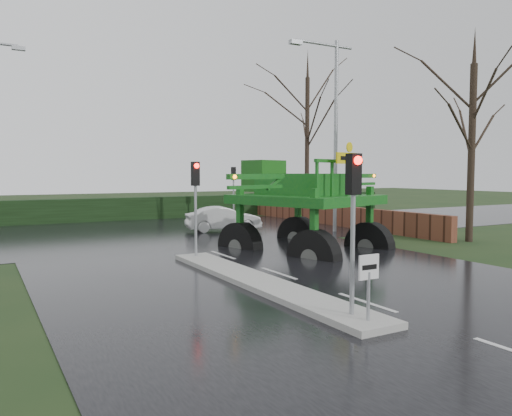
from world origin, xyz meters
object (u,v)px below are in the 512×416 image
white_sedan (223,231)px  traffic_signal_far (233,181)px  traffic_signal_near (353,199)px  keep_left_sign (369,277)px  street_light_right (331,118)px  traffic_signal_mid (196,188)px  crop_sprayer (309,189)px

white_sedan → traffic_signal_far: bearing=-20.9°
traffic_signal_near → traffic_signal_far: same height
keep_left_sign → traffic_signal_near: 1.61m
street_light_right → traffic_signal_mid: bearing=-154.6°
keep_left_sign → traffic_signal_far: size_ratio=0.38×
street_light_right → traffic_signal_far: bearing=101.9°
traffic_signal_near → traffic_signal_far: size_ratio=1.00×
keep_left_sign → traffic_signal_near: size_ratio=0.38×
traffic_signal_near → traffic_signal_far: bearing=69.6°
white_sedan → traffic_signal_near: bearing=174.9°
traffic_signal_far → white_sedan: size_ratio=0.89×
traffic_signal_near → traffic_signal_far: 22.42m
street_light_right → white_sedan: bearing=146.7°
white_sedan → traffic_signal_mid: bearing=159.5°
traffic_signal_mid → crop_sprayer: 4.13m
traffic_signal_near → white_sedan: bearing=73.7°
keep_left_sign → traffic_signal_mid: 9.12m
traffic_signal_mid → traffic_signal_far: 14.75m
keep_left_sign → traffic_signal_mid: bearing=90.0°
traffic_signal_far → white_sedan: traffic_signal_far is taller
traffic_signal_far → keep_left_sign: bearing=70.1°
traffic_signal_near → crop_sprayer: size_ratio=0.38×
keep_left_sign → white_sedan: bearing=74.1°
street_light_right → crop_sprayer: street_light_right is taller
street_light_right → crop_sprayer: (-5.65, -6.01, -3.44)m
traffic_signal_far → crop_sprayer: crop_sprayer is taller
street_light_right → white_sedan: size_ratio=2.51×
traffic_signal_far → crop_sprayer: bearing=74.2°
traffic_signal_mid → traffic_signal_far: bearing=58.1°
keep_left_sign → street_light_right: size_ratio=0.14×
traffic_signal_near → white_sedan: traffic_signal_near is taller
white_sedan → crop_sprayer: bearing=-174.3°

